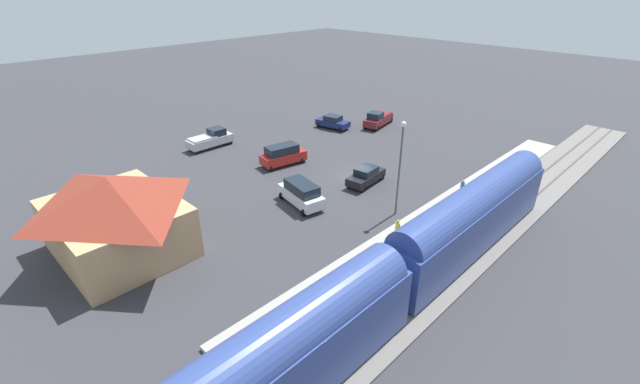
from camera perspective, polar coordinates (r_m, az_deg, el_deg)
The scene contains 13 objects.
ground_plane at distance 43.00m, azimuth 4.87°, elevation 1.97°, with size 200.00×200.00×0.00m, color #38383D.
railway_track at distance 36.75m, azimuth 21.80°, elevation -4.56°, with size 4.80×70.00×0.30m.
platform at distance 38.08m, azimuth 16.42°, elevation -2.40°, with size 3.20×46.00×0.30m.
station_building at distance 33.40m, azimuth -26.07°, elevation -2.69°, with size 10.45×8.67×6.04m.
pedestrian_on_platform at distance 40.05m, azimuth 18.70°, elevation 0.59°, with size 0.36×0.36×1.71m.
pedestrian_waiting_far at distance 32.42m, azimuth 10.44°, elevation -4.85°, with size 0.36×0.36×1.71m.
pickup_maroon at distance 58.54m, azimuth 7.88°, elevation 9.79°, with size 3.02×5.69×2.14m.
suv_white at distance 37.26m, azimuth -2.55°, elevation -0.15°, with size 5.18×3.08×2.22m.
pickup_silver at distance 52.08m, azimuth -14.61°, elevation 6.96°, with size 2.01×5.42×2.14m.
suv_red at distance 45.63m, azimuth -5.05°, elevation 5.05°, with size 2.82×5.17×2.22m.
sedan_black at distance 41.43m, azimuth 6.24°, elevation 2.22°, with size 2.33×4.68×1.74m.
sedan_navy at distance 57.24m, azimuth 1.75°, elevation 9.47°, with size 4.76×2.88×1.74m.
light_pole_near_platform at distance 34.65m, azimuth 10.84°, elevation 4.48°, with size 0.44×0.44×8.25m.
Camera 1 is at (-24.69, 30.15, 18.18)m, focal length 23.62 mm.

